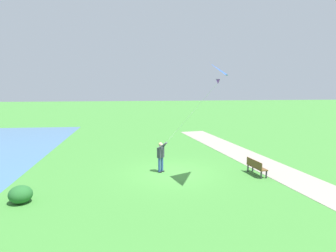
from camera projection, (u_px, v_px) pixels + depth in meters
The scene contains 6 objects.
ground_plane at pixel (172, 173), 17.36m from camera, with size 120.00×120.00×0.00m, color #3D7F33.
walkway_path at pixel (299, 180), 16.03m from camera, with size 2.40×32.00×0.02m, color gray.
person_kite_flyer at pixel (161, 154), 17.36m from camera, with size 0.59×0.59×1.83m.
flying_kite at pixel (210, 75), 14.54m from camera, with size 2.64×3.12×4.13m.
park_bench_near_walkway at pixel (256, 166), 16.91m from camera, with size 0.71×1.56×0.88m.
lakeside_shrub at pixel (21, 194), 13.08m from camera, with size 1.00×0.97×0.77m, color #236028.
Camera 1 is at (1.85, 16.66, 5.28)m, focal length 32.42 mm.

